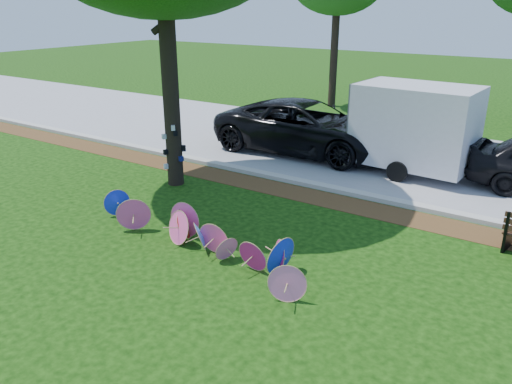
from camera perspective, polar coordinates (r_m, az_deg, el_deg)
ground at (r=10.16m, az=-8.65°, el=-7.57°), size 90.00×90.00×0.00m
mulch_strip at (r=13.51m, az=4.05°, el=0.03°), size 90.00×1.00×0.01m
curb at (r=14.07m, az=5.46°, el=1.08°), size 90.00×0.30×0.12m
street at (r=17.70m, az=11.83°, el=4.70°), size 90.00×8.00×0.01m
parasol_pile at (r=10.28m, az=-5.87°, el=-4.88°), size 5.77×1.52×0.80m
black_van at (r=17.00m, az=5.84°, el=7.37°), size 6.31×3.08×1.73m
cargo_trailer at (r=15.38m, az=17.75°, el=7.30°), size 3.42×2.30×2.90m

